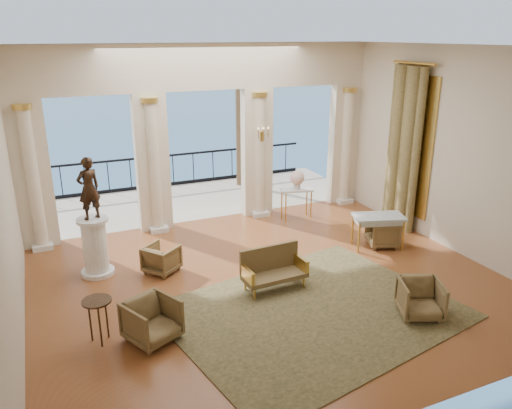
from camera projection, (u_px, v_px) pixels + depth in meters
name	position (u px, v px, depth m)	size (l,w,h in m)	color
floor	(271.00, 283.00, 9.94)	(9.00, 9.00, 0.00)	#552E15
room_walls	(302.00, 153.00, 8.04)	(9.00, 9.00, 9.00)	beige
arcade	(206.00, 124.00, 12.41)	(9.00, 0.56, 4.50)	beige
terrace	(188.00, 201.00, 14.97)	(10.00, 3.60, 0.10)	#ACA491
balustrade	(173.00, 173.00, 16.21)	(9.00, 0.06, 1.03)	black
palm_tree	(238.00, 55.00, 15.08)	(2.00, 2.00, 4.50)	#4C3823
sea	(69.00, 122.00, 63.79)	(160.00, 160.00, 0.00)	#305E92
curtain	(403.00, 149.00, 12.22)	(0.33, 1.40, 4.09)	brown
window_frame	(409.00, 145.00, 12.26)	(0.04, 1.60, 3.40)	gold
wall_sconce	(262.00, 135.00, 12.79)	(0.30, 0.11, 0.33)	gold
rug	(313.00, 312.00, 8.88)	(4.85, 3.77, 0.02)	#31371E
armchair_a	(152.00, 319.00, 7.98)	(0.75, 0.70, 0.77)	#44391E
armchair_b	(421.00, 297.00, 8.68)	(0.71, 0.66, 0.73)	#44391E
armchair_c	(382.00, 232.00, 11.57)	(0.66, 0.62, 0.68)	#44391E
armchair_d	(161.00, 257.00, 10.31)	(0.62, 0.58, 0.64)	#44391E
settee	(273.00, 268.00, 9.64)	(1.26, 0.58, 0.82)	#44391E
game_table	(379.00, 219.00, 11.38)	(1.27, 0.94, 0.78)	#94A9B8
pedestal	(95.00, 248.00, 10.12)	(0.67, 0.67, 1.22)	silver
statue	(89.00, 188.00, 9.71)	(0.46, 0.30, 1.25)	black
console_table	(297.00, 194.00, 13.20)	(0.91, 0.53, 0.81)	silver
urn	(297.00, 179.00, 13.06)	(0.38, 0.38, 0.50)	silver
side_table	(97.00, 306.00, 7.84)	(0.46, 0.46, 0.75)	black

